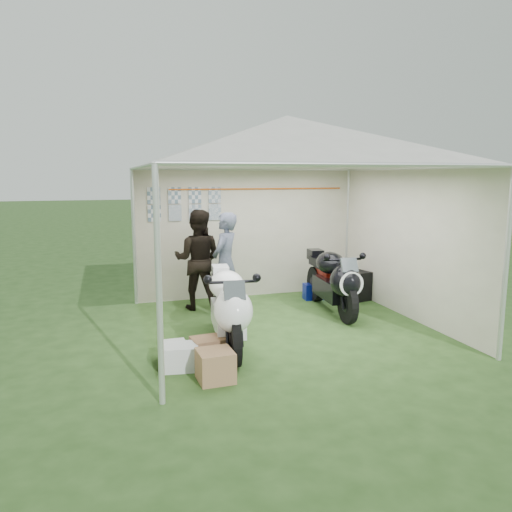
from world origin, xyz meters
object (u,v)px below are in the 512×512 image
object	(u,v)px
motorcycle_white	(228,305)
person_dark_jacket	(198,260)
paddock_stand	(314,291)
person_blue_jacket	(225,263)
crate_2	(173,351)
crate_3	(211,349)
motorcycle_black	(334,279)
crate_0	(179,357)
crate_1	(215,366)
equipment_box	(354,286)
canopy_tent	(286,147)

from	to	relation	value
motorcycle_white	person_dark_jacket	bearing A→B (deg)	97.18
paddock_stand	person_blue_jacket	xyz separation A→B (m)	(-1.71, -0.38, 0.67)
crate_2	crate_3	size ratio (longest dim) A/B	0.70
motorcycle_black	crate_3	world-z (taller)	motorcycle_black
crate_2	crate_3	xyz separation A→B (m)	(0.43, -0.17, 0.03)
person_blue_jacket	crate_0	size ratio (longest dim) A/B	3.82
motorcycle_black	crate_1	world-z (taller)	motorcycle_black
crate_1	crate_0	bearing A→B (deg)	126.27
equipment_box	motorcycle_white	bearing A→B (deg)	-146.71
person_blue_jacket	equipment_box	distance (m)	2.42
canopy_tent	crate_0	distance (m)	3.21
equipment_box	motorcycle_black	bearing A→B (deg)	-137.28
crate_1	crate_2	world-z (taller)	crate_1
equipment_box	crate_1	distance (m)	4.13
canopy_tent	person_blue_jacket	distance (m)	2.12
motorcycle_white	crate_0	distance (m)	0.96
person_blue_jacket	equipment_box	size ratio (longest dim) A/B	3.16
motorcycle_black	crate_2	size ratio (longest dim) A/B	6.55
person_dark_jacket	person_blue_jacket	xyz separation A→B (m)	(0.38, -0.36, -0.01)
paddock_stand	crate_1	bearing A→B (deg)	-129.28
canopy_tent	motorcycle_white	size ratio (longest dim) A/B	2.76
canopy_tent	motorcycle_black	xyz separation A→B (m)	(0.99, 0.44, -2.02)
motorcycle_white	crate_2	distance (m)	0.89
person_dark_jacket	person_blue_jacket	size ratio (longest dim) A/B	1.02
equipment_box	crate_0	world-z (taller)	equipment_box
canopy_tent	person_blue_jacket	xyz separation A→B (m)	(-0.65, 0.98, -1.77)
motorcycle_white	equipment_box	xyz separation A→B (m)	(2.71, 1.78, -0.31)
crate_2	canopy_tent	bearing A→B (deg)	27.45
paddock_stand	person_blue_jacket	bearing A→B (deg)	-167.62
person_dark_jacket	crate_0	xyz separation A→B (m)	(-0.69, -2.54, -0.68)
person_dark_jacket	crate_2	distance (m)	2.46
crate_1	paddock_stand	bearing A→B (deg)	50.72
canopy_tent	person_dark_jacket	xyz separation A→B (m)	(-1.03, 1.33, -1.75)
paddock_stand	crate_0	world-z (taller)	same
canopy_tent	person_dark_jacket	bearing A→B (deg)	127.59
equipment_box	crate_2	size ratio (longest dim) A/B	1.65
motorcycle_black	equipment_box	size ratio (longest dim) A/B	3.96
person_blue_jacket	equipment_box	bearing A→B (deg)	130.60
crate_0	crate_2	size ratio (longest dim) A/B	1.37
crate_0	paddock_stand	bearing A→B (deg)	42.65
paddock_stand	canopy_tent	bearing A→B (deg)	-128.17
paddock_stand	crate_2	distance (m)	3.61
person_dark_jacket	equipment_box	bearing A→B (deg)	-163.55
motorcycle_white	person_blue_jacket	size ratio (longest dim) A/B	1.27
crate_0	crate_2	world-z (taller)	crate_0
canopy_tent	crate_1	size ratio (longest dim) A/B	15.12
person_dark_jacket	person_blue_jacket	world-z (taller)	person_dark_jacket
canopy_tent	paddock_stand	xyz separation A→B (m)	(1.06, 1.35, -2.43)
paddock_stand	crate_1	xyz separation A→B (m)	(-2.45, -3.00, 0.03)
canopy_tent	motorcycle_black	size ratio (longest dim) A/B	2.79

